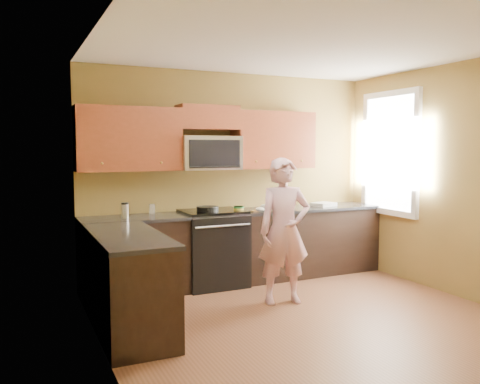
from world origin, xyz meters
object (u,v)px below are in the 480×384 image
butter_tub (239,212)px  travel_mug (125,218)px  stove (213,248)px  frying_pan (208,211)px  woman (284,231)px  microwave (209,170)px

butter_tub → travel_mug: size_ratio=0.72×
stove → travel_mug: bearing=-178.4°
stove → frying_pan: frying_pan is taller
stove → woman: bearing=-64.6°
woman → butter_tub: size_ratio=12.42×
woman → travel_mug: bearing=160.1°
microwave → butter_tub: bearing=-36.6°
stove → butter_tub: (0.31, -0.10, 0.45)m
butter_tub → travel_mug: (-1.40, 0.07, 0.00)m
stove → butter_tub: 0.55m
stove → travel_mug: size_ratio=5.29×
microwave → butter_tub: microwave is taller
butter_tub → travel_mug: bearing=177.0°
woman → frying_pan: (-0.55, 0.91, 0.14)m
stove → frying_pan: bearing=-146.3°
frying_pan → travel_mug: size_ratio=2.62×
stove → microwave: (0.00, 0.12, 0.97)m
butter_tub → frying_pan: bearing=173.9°
microwave → frying_pan: (-0.09, -0.19, -0.50)m
woman → travel_mug: woman is taller
stove → woman: (0.46, -0.97, 0.33)m
microwave → travel_mug: (-1.09, -0.16, -0.53)m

